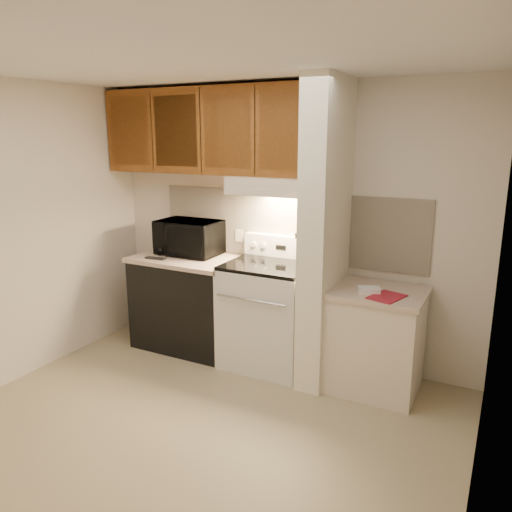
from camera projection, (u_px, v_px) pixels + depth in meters
The scene contains 50 objects.
floor at pixel (199, 426), 3.61m from camera, with size 3.60×3.60×0.00m, color tan.
ceiling at pixel (188, 59), 3.01m from camera, with size 3.60×3.60×0.00m, color white.
wall_back at pixel (286, 224), 4.60m from camera, with size 3.60×0.02×2.50m, color beige.
wall_left at pixel (12, 235), 4.11m from camera, with size 0.02×3.00×2.50m, color beige.
wall_right at pixel (491, 299), 2.51m from camera, with size 0.02×3.00×2.50m, color beige.
backsplash at pixel (285, 226), 4.60m from camera, with size 2.60×0.02×0.63m, color white.
range_body at pixel (269, 316), 4.49m from camera, with size 0.76×0.65×0.92m, color silver.
oven_window at pixel (253, 324), 4.21m from camera, with size 0.50×0.01×0.30m, color black.
oven_handle at pixel (250, 300), 4.13m from camera, with size 0.02×0.02×0.65m, color silver.
cooktop at pixel (269, 265), 4.38m from camera, with size 0.74×0.64×0.03m, color black.
range_backguard at pixel (283, 246), 4.60m from camera, with size 0.76×0.08×0.20m, color silver.
range_display at pixel (281, 247), 4.56m from camera, with size 0.10×0.01×0.04m, color black.
range_knob_left_outer at pixel (254, 244), 4.69m from camera, with size 0.05×0.05×0.02m, color silver.
range_knob_left_inner at pixel (263, 245), 4.64m from camera, with size 0.05×0.05×0.02m, color silver.
range_knob_right_inner at pixel (299, 249), 4.48m from camera, with size 0.05×0.05×0.02m, color silver.
range_knob_right_outer at pixel (309, 251), 4.44m from camera, with size 0.05×0.05×0.02m, color silver.
dishwasher_front at pixel (189, 304), 4.90m from camera, with size 1.00×0.63×0.87m, color black.
left_countertop at pixel (187, 259), 4.79m from camera, with size 1.04×0.67×0.04m, color #CAB09A.
spoon_rest at pixel (155, 258), 4.72m from camera, with size 0.20×0.06×0.01m, color black.
teal_jar at pixel (204, 248), 4.95m from camera, with size 0.09×0.09×0.10m, color #2A6A6B.
outlet at pixel (239, 236), 4.83m from camera, with size 0.08×0.01×0.12m, color beige.
microwave at pixel (189, 237), 4.87m from camera, with size 0.60×0.41×0.33m, color black.
partition_pillar at pixel (325, 236), 4.07m from camera, with size 0.22×0.70×2.50m, color white.
pillar_trim at pixel (312, 229), 4.11m from camera, with size 0.01×0.70×0.04m, color brown.
knife_strip at pixel (309, 227), 4.07m from camera, with size 0.02×0.42×0.04m, color black.
knife_blade_a at pixel (300, 242), 3.96m from camera, with size 0.01×0.04×0.16m, color silver.
knife_handle_a at pixel (301, 224), 3.94m from camera, with size 0.02×0.02×0.10m, color black.
knife_blade_b at pixel (304, 242), 4.04m from camera, with size 0.01×0.04×0.18m, color silver.
knife_handle_b at pixel (304, 222), 3.99m from camera, with size 0.02×0.02×0.10m, color black.
knife_blade_c at pixel (307, 241), 4.10m from camera, with size 0.01×0.04×0.20m, color silver.
knife_handle_c at pixel (308, 221), 4.06m from camera, with size 0.02×0.02×0.10m, color black.
knife_blade_d at pixel (311, 237), 4.17m from camera, with size 0.01×0.04×0.16m, color silver.
knife_handle_d at pixel (311, 220), 4.12m from camera, with size 0.02×0.02×0.10m, color black.
knife_blade_e at pixel (314, 237), 4.23m from camera, with size 0.01×0.04×0.18m, color silver.
knife_handle_e at pixel (315, 218), 4.19m from camera, with size 0.02×0.02×0.10m, color black.
oven_mitt at pixel (317, 237), 4.29m from camera, with size 0.03×0.11×0.26m, color slate.
right_cab_base at pixel (375, 342), 4.07m from camera, with size 0.70×0.60×0.81m, color beige.
right_countertop at pixel (378, 293), 3.97m from camera, with size 0.74×0.64×0.04m, color #CAB09A.
red_folder at pixel (387, 297), 3.79m from camera, with size 0.21×0.28×0.01m, color maroon.
white_box at pixel (369, 290), 3.89m from camera, with size 0.17×0.11×0.04m, color white.
range_hood at pixel (276, 185), 4.33m from camera, with size 0.78×0.44×0.15m, color beige.
hood_lip at pixel (265, 193), 4.16m from camera, with size 0.78×0.04×0.06m, color beige.
upper_cabinets at pixel (210, 131), 4.56m from camera, with size 2.18×0.33×0.77m, color brown.
cab_door_a at pixel (129, 131), 4.79m from camera, with size 0.46×0.01×0.63m, color brown.
cab_gap_a at pixel (152, 131), 4.67m from camera, with size 0.01×0.01×0.73m, color black.
cab_door_b at pixel (176, 131), 4.55m from camera, with size 0.46×0.01×0.63m, color brown.
cab_gap_b at pixel (201, 131), 4.42m from camera, with size 0.01×0.01×0.73m, color black.
cab_door_c at pixel (227, 131), 4.30m from camera, with size 0.46×0.01×0.63m, color brown.
cab_gap_c at pixel (255, 131), 4.18m from camera, with size 0.01×0.01×0.73m, color black.
cab_door_d at pixel (285, 131), 4.06m from camera, with size 0.46×0.01×0.63m, color brown.
Camera 1 is at (1.84, -2.66, 2.05)m, focal length 35.00 mm.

